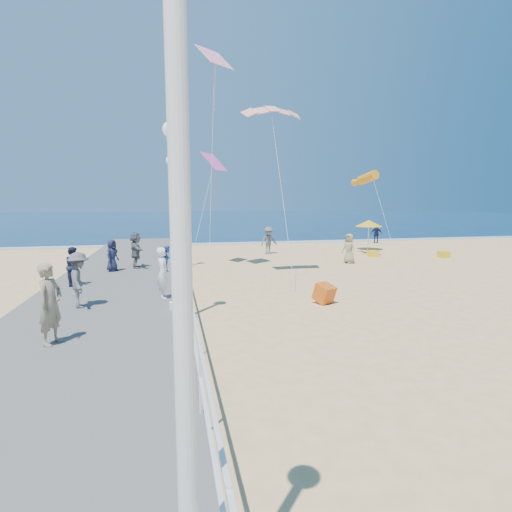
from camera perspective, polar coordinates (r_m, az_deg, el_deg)
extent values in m
plane|color=#E8BB79|center=(13.33, 12.51, -7.70)|extent=(160.00, 160.00, 0.00)
cube|color=#0B2547|center=(76.92, -8.03, 5.35)|extent=(160.00, 90.00, 0.05)
cube|color=silver|center=(32.79, -2.47, 1.86)|extent=(160.00, 1.20, 0.04)
cube|color=slate|center=(12.31, -21.56, -8.45)|extent=(5.00, 44.00, 0.40)
cube|color=white|center=(11.85, -10.11, -2.41)|extent=(0.05, 42.00, 0.06)
cube|color=white|center=(11.95, -10.05, -4.77)|extent=(0.05, 42.00, 0.04)
cylinder|color=white|center=(2.75, -10.42, -7.53)|extent=(0.14, 0.14, 4.70)
cylinder|color=white|center=(12.05, -11.43, -6.90)|extent=(0.36, 0.36, 0.20)
cylinder|color=white|center=(11.67, -11.75, 4.32)|extent=(0.14, 0.14, 4.70)
sphere|color=white|center=(11.80, -12.14, 17.26)|extent=(0.44, 0.44, 0.44)
cylinder|color=white|center=(20.88, -11.74, -0.57)|extent=(0.36, 0.36, 0.20)
cylinder|color=white|center=(20.66, -11.93, 5.88)|extent=(0.14, 0.14, 4.70)
sphere|color=white|center=(20.74, -12.15, 13.22)|extent=(0.44, 0.44, 0.44)
imported|color=white|center=(13.24, -13.11, -2.37)|extent=(0.42, 0.62, 1.66)
imported|color=#3064B6|center=(13.31, -12.52, -0.34)|extent=(0.34, 0.43, 0.86)
imported|color=#535257|center=(12.89, -23.95, -3.14)|extent=(0.79, 1.16, 1.66)
imported|color=#1A1F3A|center=(18.88, -19.88, 0.09)|extent=(0.72, 0.83, 1.43)
imported|color=#5B5A60|center=(19.47, -16.80, 0.85)|extent=(0.74, 1.63, 1.69)
imported|color=gray|center=(9.90, -27.32, -6.10)|extent=(0.65, 0.78, 1.82)
imported|color=#171B32|center=(16.29, -24.58, -1.33)|extent=(0.63, 0.76, 1.45)
imported|color=#555559|center=(26.27, 1.82, 2.23)|extent=(1.31, 0.96, 1.81)
imported|color=#161632|center=(34.36, 16.82, 3.06)|extent=(0.99, 0.63, 1.56)
imported|color=gray|center=(23.08, 13.13, 1.05)|extent=(0.85, 0.98, 1.68)
cube|color=red|center=(14.07, 9.72, -5.52)|extent=(0.82, 0.89, 0.74)
cylinder|color=white|center=(29.44, 15.75, 2.56)|extent=(0.05, 0.05, 1.80)
cone|color=orange|center=(29.36, 15.82, 4.52)|extent=(1.90, 1.90, 0.45)
cube|color=yellow|center=(26.08, 16.36, 0.31)|extent=(0.55, 0.55, 0.40)
cube|color=gold|center=(27.37, 25.21, 0.22)|extent=(0.55, 0.55, 0.40)
cylinder|color=orange|center=(25.33, 15.68, 10.72)|extent=(0.97, 2.48, 1.04)
cube|color=#D84FA8|center=(21.64, -6.00, 13.24)|extent=(1.52, 1.60, 0.96)
cube|color=#EF1C50|center=(20.38, -5.95, 26.40)|extent=(1.84, 1.76, 1.01)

